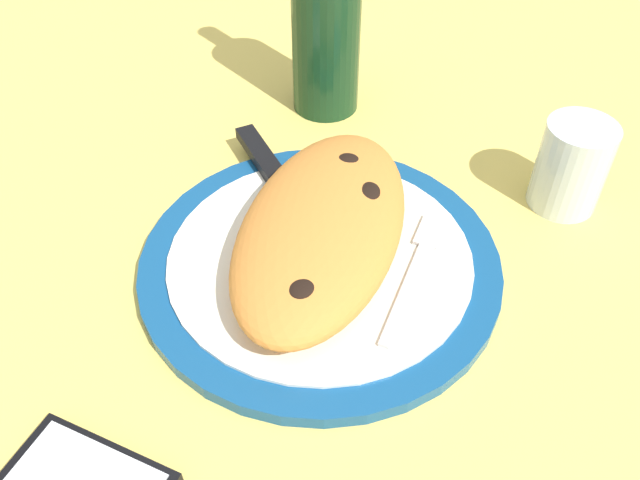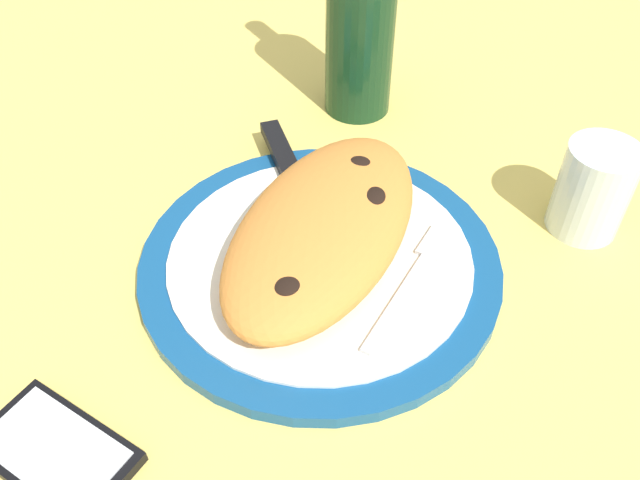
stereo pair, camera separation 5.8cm
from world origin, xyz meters
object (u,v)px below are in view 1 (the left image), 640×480
at_px(fork, 417,264).
at_px(knife, 274,175).
at_px(calzone, 326,228).
at_px(water_glass, 570,171).
at_px(plate, 320,262).
at_px(wine_bottle, 326,7).

bearing_deg(fork, knife, 57.68).
xyz_separation_m(calzone, water_glass, (0.13, -0.22, -0.00)).
bearing_deg(calzone, fork, -94.07).
xyz_separation_m(calzone, knife, (0.09, 0.07, -0.02)).
xyz_separation_m(plate, wine_bottle, (0.27, 0.04, 0.12)).
distance_m(water_glass, wine_bottle, 0.31).
height_order(fork, wine_bottle, wine_bottle).
height_order(plate, water_glass, water_glass).
relative_size(knife, water_glass, 2.26).
relative_size(fork, knife, 0.78).
xyz_separation_m(fork, knife, (0.10, 0.15, 0.00)).
relative_size(fork, wine_bottle, 0.52).
xyz_separation_m(water_glass, wine_bottle, (0.13, 0.27, 0.08)).
xyz_separation_m(calzone, wine_bottle, (0.26, 0.05, 0.08)).
distance_m(plate, knife, 0.12).
bearing_deg(calzone, wine_bottle, 9.97).
xyz_separation_m(fork, wine_bottle, (0.26, 0.13, 0.10)).
distance_m(calzone, fork, 0.09).
bearing_deg(knife, plate, -146.66).
relative_size(calzone, water_glass, 3.13).
bearing_deg(plate, calzone, -24.65).
relative_size(water_glass, wine_bottle, 0.30).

